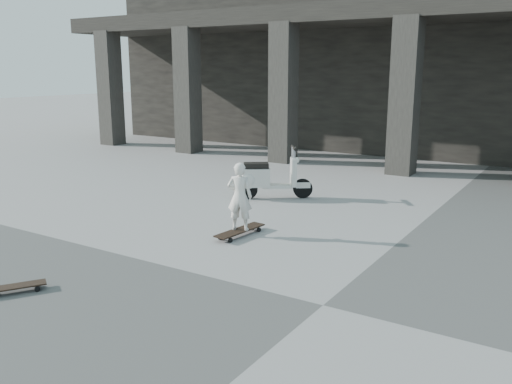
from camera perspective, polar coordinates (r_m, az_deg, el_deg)
The scene contains 5 objects.
ground at distance 6.55m, azimuth 7.07°, elevation -11.75°, with size 90.00×90.00×0.00m, color #4E4E4B.
longboard at distance 9.02m, azimuth -1.70°, elevation -4.11°, with size 0.36×1.07×0.11m.
skateboard_spare at distance 7.44m, azimuth -24.16°, elevation -9.16°, with size 0.57×0.75×0.09m.
child at distance 8.86m, azimuth -1.73°, elevation -0.48°, with size 0.41×0.27×1.13m, color silver.
scooter at distance 11.49m, azimuth 0.68°, elevation 1.46°, with size 1.37×1.07×1.12m.
Camera 1 is at (2.48, -5.41, 2.72)m, focal length 38.00 mm.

